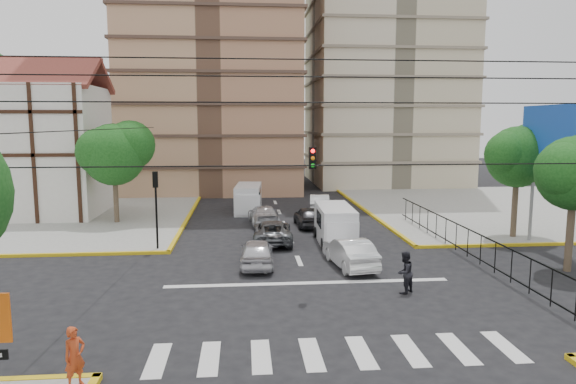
{
  "coord_description": "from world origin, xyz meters",
  "views": [
    {
      "loc": [
        -2.89,
        -21.26,
        7.29
      ],
      "look_at": [
        -0.78,
        2.74,
        4.0
      ],
      "focal_mm": 32.0,
      "sensor_mm": 36.0,
      "label": 1
    }
  ],
  "objects": [
    {
      "name": "pedestrian_sw_corner",
      "position": [
        -7.5,
        -7.65,
        0.99
      ],
      "size": [
        0.71,
        0.72,
        1.68
      ],
      "primitive_type": "imported",
      "rotation": [
        0.0,
        0.0,
        0.84
      ],
      "color": "#BB401C",
      "rests_on": "sidewalk_sw"
    },
    {
      "name": "van_left_lane",
      "position": [
        -2.49,
        19.93,
        1.08
      ],
      "size": [
        2.31,
        5.08,
        2.23
      ],
      "rotation": [
        0.0,
        0.0,
        -0.08
      ],
      "color": "silver",
      "rests_on": "ground"
    },
    {
      "name": "sidewalk_nw",
      "position": [
        -20.0,
        20.0,
        0.07
      ],
      "size": [
        26.0,
        26.0,
        0.15
      ],
      "primitive_type": "cube",
      "color": "gray",
      "rests_on": "ground"
    },
    {
      "name": "car_silver_front_left",
      "position": [
        -2.24,
        4.23,
        0.71
      ],
      "size": [
        1.82,
        4.23,
        1.42
      ],
      "primitive_type": "imported",
      "rotation": [
        0.0,
        0.0,
        3.11
      ],
      "color": "silver",
      "rests_on": "ground"
    },
    {
      "name": "sidewalk_ne",
      "position": [
        20.0,
        20.0,
        0.07
      ],
      "size": [
        26.0,
        26.0,
        0.15
      ],
      "primitive_type": "cube",
      "color": "gray",
      "rests_on": "ground"
    },
    {
      "name": "car_white_rear_right",
      "position": [
        3.3,
        19.84,
        0.72
      ],
      "size": [
        2.05,
        4.55,
        1.45
      ],
      "primitive_type": "imported",
      "rotation": [
        0.0,
        0.0,
        3.02
      ],
      "color": "silver",
      "rests_on": "ground"
    },
    {
      "name": "van_right_lane",
      "position": [
        2.62,
        8.6,
        1.1
      ],
      "size": [
        2.11,
        5.05,
        2.25
      ],
      "rotation": [
        0.0,
        0.0,
        -0.03
      ],
      "color": "silver",
      "rests_on": "ground"
    },
    {
      "name": "crosswalk_stripes",
      "position": [
        0.0,
        -6.0,
        0.01
      ],
      "size": [
        12.0,
        2.4,
        0.01
      ],
      "primitive_type": "cube",
      "color": "silver",
      "rests_on": "ground"
    },
    {
      "name": "pedestrian_crosswalk",
      "position": [
        3.94,
        -0.52,
        0.92
      ],
      "size": [
        1.13,
        1.1,
        1.83
      ],
      "primitive_type": "imported",
      "rotation": [
        0.0,
        0.0,
        3.84
      ],
      "color": "black",
      "rests_on": "ground"
    },
    {
      "name": "park_fence",
      "position": [
        9.0,
        4.5,
        0.0
      ],
      "size": [
        0.1,
        22.5,
        1.66
      ],
      "primitive_type": null,
      "color": "black",
      "rests_on": "ground"
    },
    {
      "name": "stop_line",
      "position": [
        0.0,
        1.2,
        0.01
      ],
      "size": [
        13.0,
        0.4,
        0.01
      ],
      "primitive_type": "cube",
      "color": "silver",
      "rests_on": "ground"
    },
    {
      "name": "ground",
      "position": [
        0.0,
        0.0,
        0.0
      ],
      "size": [
        160.0,
        160.0,
        0.0
      ],
      "primitive_type": "plane",
      "color": "black",
      "rests_on": "ground"
    },
    {
      "name": "tree_park_c",
      "position": [
        14.09,
        9.01,
        5.34
      ],
      "size": [
        4.65,
        3.8,
        7.25
      ],
      "color": "#473828",
      "rests_on": "ground"
    },
    {
      "name": "tree_park_a",
      "position": [
        13.08,
        2.01,
        5.01
      ],
      "size": [
        4.41,
        3.6,
        6.83
      ],
      "color": "#473828",
      "rests_on": "ground"
    },
    {
      "name": "car_darkgrey_mid_right",
      "position": [
        1.62,
        13.91,
        0.71
      ],
      "size": [
        1.82,
        4.22,
        1.42
      ],
      "primitive_type": "imported",
      "rotation": [
        0.0,
        0.0,
        3.18
      ],
      "color": "#28282A",
      "rests_on": "ground"
    },
    {
      "name": "traffic_light_hanging",
      "position": [
        0.0,
        -2.04,
        5.9
      ],
      "size": [
        18.0,
        9.12,
        0.92
      ],
      "color": "black",
      "rests_on": "ground"
    },
    {
      "name": "tree_tudor",
      "position": [
        -11.9,
        16.01,
        5.22
      ],
      "size": [
        5.39,
        4.4,
        7.43
      ],
      "color": "#473828",
      "rests_on": "ground"
    },
    {
      "name": "car_white_front_right",
      "position": [
        2.45,
        3.66,
        0.75
      ],
      "size": [
        2.19,
        4.71,
        1.49
      ],
      "primitive_type": "imported",
      "rotation": [
        0.0,
        0.0,
        3.28
      ],
      "color": "white",
      "rests_on": "ground"
    },
    {
      "name": "car_grey_mid_left",
      "position": [
        -1.16,
        9.29,
        0.69
      ],
      "size": [
        2.46,
        5.03,
        1.38
      ],
      "primitive_type": "imported",
      "rotation": [
        0.0,
        0.0,
        3.11
      ],
      "color": "#54575B",
      "rests_on": "ground"
    },
    {
      "name": "traffic_light_nw",
      "position": [
        -7.8,
        7.8,
        3.11
      ],
      "size": [
        0.28,
        0.22,
        4.4
      ],
      "color": "black",
      "rests_on": "ground"
    },
    {
      "name": "tudor_building",
      "position": [
        -19.0,
        20.0,
        5.25
      ],
      "size": [
        10.8,
        8.05,
        12.23
      ],
      "color": "silver",
      "rests_on": "ground"
    },
    {
      "name": "billboard",
      "position": [
        14.45,
        6.0,
        6.0
      ],
      "size": [
        0.36,
        6.2,
        8.1
      ],
      "color": "slate",
      "rests_on": "ground"
    },
    {
      "name": "car_silver_rear_left",
      "position": [
        -1.48,
        14.92,
        0.68
      ],
      "size": [
        2.28,
        4.85,
        1.37
      ],
      "primitive_type": "imported",
      "rotation": [
        0.0,
        0.0,
        3.22
      ],
      "color": "#BABABF",
      "rests_on": "ground"
    }
  ]
}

